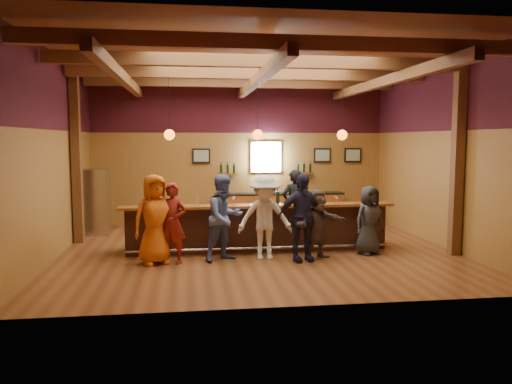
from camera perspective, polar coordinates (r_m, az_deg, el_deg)
room at (r=11.58m, az=0.16°, el=9.08°), size 9.04×9.00×4.52m
bar_counter at (r=11.84m, az=0.18°, el=-4.06°), size 6.30×1.07×1.11m
back_bar_cabinet at (r=15.51m, az=2.71°, el=-1.84°), size 4.00×0.52×0.95m
window at (r=15.53m, az=1.14°, el=4.01°), size 0.95×0.09×0.95m
framed_pictures at (r=15.68m, az=4.28°, el=4.19°), size 5.35×0.05×0.45m
wine_shelves at (r=15.49m, az=1.17°, el=2.41°), size 3.00×0.18×0.30m
pendant_lights at (r=11.51m, az=0.20°, el=6.59°), size 4.24×0.24×1.37m
stainless_fridge at (r=14.32m, az=-17.76°, el=-1.07°), size 0.70×0.70×1.80m
customer_orange at (r=10.59m, az=-11.49°, el=-3.08°), size 1.08×0.90×1.88m
customer_redvest at (r=10.60m, az=-9.53°, el=-3.52°), size 0.73×0.61×1.71m
customer_denim at (r=10.71m, az=-3.60°, el=-2.94°), size 1.14×1.07×1.86m
customer_white at (r=10.82m, az=1.03°, el=-2.92°), size 1.20×0.71×1.83m
customer_navy at (r=10.66m, az=5.22°, el=-2.92°), size 1.18×0.68×1.88m
customer_brown at (r=10.95m, az=7.00°, el=-3.64°), size 1.46×1.09×1.53m
customer_dark at (r=11.59m, az=12.81°, el=-3.15°), size 0.88×0.71×1.56m
bartender at (r=12.83m, az=4.34°, el=-1.51°), size 0.77×0.62×1.83m
ice_bucket at (r=11.50m, az=0.88°, el=-0.82°), size 0.21×0.21×0.23m
bottle_a at (r=11.62m, az=2.50°, el=-0.58°), size 0.08×0.08×0.38m
bottle_b at (r=11.63m, az=4.17°, el=-0.63°), size 0.08×0.08×0.36m
glass_a at (r=11.36m, az=-12.80°, el=-1.02°), size 0.08×0.08×0.17m
glass_b at (r=11.23m, az=-9.84°, el=-0.93°), size 0.09×0.09×0.20m
glass_c at (r=11.35m, az=-6.69°, el=-0.95°), size 0.07×0.07×0.16m
glass_d at (r=11.23m, az=-4.50°, el=-1.01°), size 0.07×0.07×0.16m
glass_e at (r=11.39m, az=-2.55°, el=-0.75°), size 0.09×0.09×0.20m
glass_f at (r=11.44m, az=3.90°, el=-0.87°), size 0.07×0.07×0.16m
glass_g at (r=11.75m, az=7.16°, el=-0.58°), size 0.09×0.09×0.20m
glass_h at (r=11.75m, az=9.11°, el=-0.69°), size 0.08×0.08×0.18m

